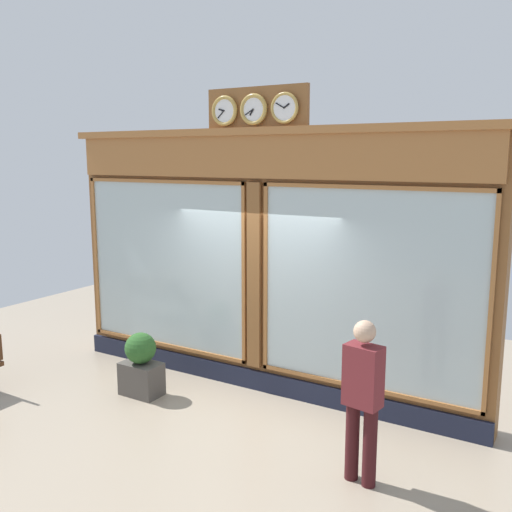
{
  "coord_description": "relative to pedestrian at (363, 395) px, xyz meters",
  "views": [
    {
      "loc": [
        -3.93,
        6.53,
        3.24
      ],
      "look_at": [
        0.0,
        0.0,
        1.91
      ],
      "focal_mm": 39.94,
      "sensor_mm": 36.0,
      "label": 1
    }
  ],
  "objects": [
    {
      "name": "planter_box",
      "position": [
        3.36,
        -0.48,
        -0.7
      ],
      "size": [
        0.56,
        0.36,
        0.46
      ],
      "primitive_type": "cube",
      "color": "#4C4742",
      "rests_on": "ground_plane"
    },
    {
      "name": "ground_plane",
      "position": [
        2.11,
        1.33,
        -0.93
      ],
      "size": [
        14.0,
        14.0,
        0.0
      ],
      "primitive_type": "plane",
      "color": "gray"
    },
    {
      "name": "planter_shrub",
      "position": [
        3.36,
        -0.48,
        -0.26
      ],
      "size": [
        0.43,
        0.43,
        0.43
      ],
      "primitive_type": "sphere",
      "color": "#285623",
      "rests_on": "planter_box"
    },
    {
      "name": "pedestrian",
      "position": [
        0.0,
        0.0,
        0.0
      ],
      "size": [
        0.39,
        0.28,
        1.69
      ],
      "color": "#3A1316",
      "rests_on": "ground_plane"
    },
    {
      "name": "shop_facade",
      "position": [
        2.11,
        -1.6,
        0.9
      ],
      "size": [
        6.43,
        0.42,
        4.14
      ],
      "color": "brown",
      "rests_on": "ground_plane"
    }
  ]
}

